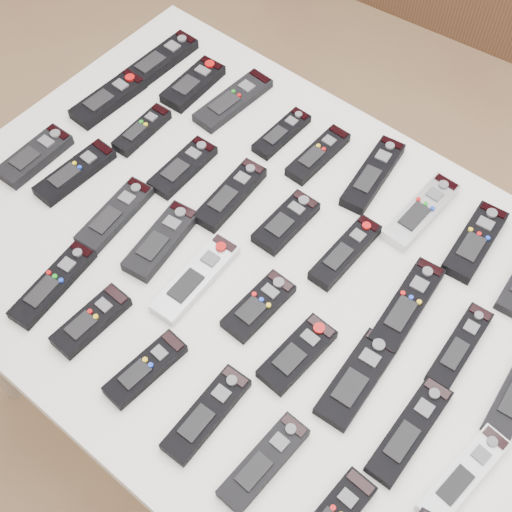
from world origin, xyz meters
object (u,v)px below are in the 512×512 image
Objects in this scene: remote_14 at (286,222)px; remote_33 at (207,414)px; remote_2 at (233,100)px; remote_26 at (357,379)px; remote_15 at (345,252)px; remote_22 at (161,241)px; remote_7 at (475,242)px; remote_16 at (407,306)px; remote_34 at (264,462)px; remote_3 at (282,133)px; remote_19 at (35,156)px; remote_24 at (259,306)px; remote_6 at (421,212)px; remote_17 at (460,347)px; table at (256,278)px; remote_1 at (193,84)px; remote_20 at (75,172)px; remote_23 at (196,278)px; remote_31 at (91,321)px; remote_32 at (146,369)px; remote_10 at (108,99)px; remote_27 at (410,431)px; remote_4 at (318,155)px; remote_28 at (464,475)px; remote_5 at (373,174)px; remote_30 at (53,284)px; remote_21 at (115,215)px; remote_11 at (142,130)px; remote_25 at (297,354)px; remote_0 at (160,61)px.

remote_14 reaches higher than remote_33.
remote_2 is 1.08× the size of remote_26.
remote_15 is 0.99× the size of remote_22.
remote_16 is at bearing -102.22° from remote_7.
remote_34 is at bearing -56.06° from remote_14.
remote_19 is (-0.34, -0.37, 0.00)m from remote_3.
remote_6 is at bearing 74.66° from remote_24.
remote_6 and remote_34 have the same top height.
remote_17 is (0.67, -0.20, 0.00)m from remote_2.
remote_34 is (0.25, -0.28, 0.07)m from table.
remote_1 is at bearing 141.60° from remote_34.
remote_20 is (-0.40, -0.17, -0.00)m from remote_14.
remote_23 is 1.34× the size of remote_31.
remote_15 reaches higher than remote_32.
remote_27 is at bearing -11.29° from remote_10.
remote_7 is 0.40m from remote_27.
remote_26 is (0.34, -0.35, -0.00)m from remote_4.
remote_7 reaches higher than remote_28.
remote_22 is 1.14× the size of remote_32.
remote_5 is 0.60m from remote_28.
remote_30 is (0.15, -0.53, -0.00)m from remote_1.
remote_23 is (0.24, -0.38, 0.00)m from remote_2.
remote_1 is 0.38m from remote_21.
remote_11 and remote_14 have the same top height.
remote_4 is 0.58m from remote_30.
remote_10 is at bearing -137.88° from remote_2.
remote_16 is (0.22, -0.21, 0.00)m from remote_5.
remote_1 reaches higher than remote_25.
remote_6 is (0.33, 0.01, 0.00)m from remote_3.
remote_4 is 0.88× the size of remote_28.
remote_31 is (0.36, -0.19, -0.00)m from remote_19.
remote_31 is (0.27, -0.21, 0.00)m from remote_20.
remote_5 is at bearing 95.28° from remote_33.
remote_11 is at bearing 125.05° from remote_31.
remote_6 is 0.60m from remote_32.
remote_16 is 1.01× the size of remote_23.
remote_19 is 0.31m from remote_30.
remote_10 is 0.77m from remote_16.
remote_10 is at bearing 168.34° from remote_11.
remote_21 is at bearing -137.39° from remote_5.
remote_7 reaches higher than remote_24.
remote_16 is 1.15× the size of remote_22.
remote_25 is at bearing -13.88° from remote_24.
remote_5 is 1.11× the size of remote_33.
remote_6 reaches higher than remote_4.
remote_25 is at bearing 72.74° from remote_33.
remote_2 and remote_28 have the same top height.
remote_32 is at bearing -60.09° from remote_22.
remote_0 reaches higher than remote_20.
table is 0.42m from remote_20.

